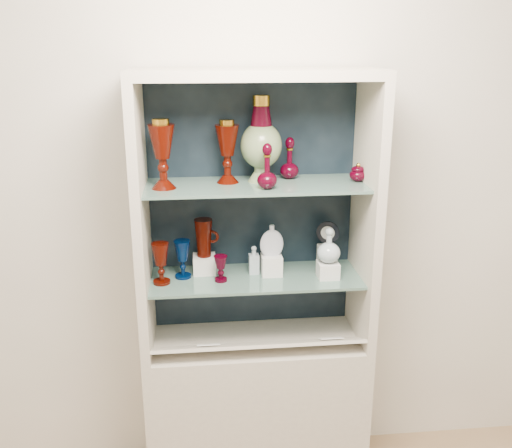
{
  "coord_description": "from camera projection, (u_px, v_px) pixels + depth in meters",
  "views": [
    {
      "loc": [
        -0.24,
        -0.77,
        2.04
      ],
      "look_at": [
        0.0,
        1.53,
        1.3
      ],
      "focal_mm": 40.0,
      "sensor_mm": 36.0,
      "label": 1
    }
  ],
  "objects": [
    {
      "name": "label_card_1",
      "position": [
        331.0,
        338.0,
        2.51
      ],
      "size": [
        0.1,
        0.06,
        0.03
      ],
      "primitive_type": "cube",
      "rotation": [
        -0.44,
        0.0,
        0.0
      ],
      "color": "white",
      "rests_on": "label_ledge"
    },
    {
      "name": "label_card_0",
      "position": [
        209.0,
        345.0,
        2.46
      ],
      "size": [
        0.1,
        0.06,
        0.03
      ],
      "primitive_type": "cube",
      "rotation": [
        -0.44,
        0.0,
        0.0
      ],
      "color": "white",
      "rests_on": "label_ledge"
    },
    {
      "name": "ruby_goblet_tall",
      "position": [
        161.0,
        264.0,
        2.42
      ],
      "size": [
        0.08,
        0.08,
        0.18
      ],
      "primitive_type": null,
      "rotation": [
        0.0,
        0.0,
        0.02
      ],
      "color": "#3F0901",
      "rests_on": "shelf_lower"
    },
    {
      "name": "label_ledge",
      "position": [
        259.0,
        345.0,
        2.48
      ],
      "size": [
        0.92,
        0.17,
        0.09
      ],
      "primitive_type": "cube",
      "rotation": [
        -0.44,
        0.0,
        0.0
      ],
      "color": "beige",
      "rests_on": "cabinet_base"
    },
    {
      "name": "clear_square_bottle",
      "position": [
        254.0,
        260.0,
        2.54
      ],
      "size": [
        0.05,
        0.05,
        0.13
      ],
      "primitive_type": null,
      "rotation": [
        0.0,
        0.0,
        0.02
      ],
      "color": "#A7BAC4",
      "rests_on": "shelf_lower"
    },
    {
      "name": "pedestal_lamp_right",
      "position": [
        227.0,
        152.0,
        2.38
      ],
      "size": [
        0.12,
        0.12,
        0.26
      ],
      "primitive_type": null,
      "rotation": [
        0.0,
        0.0,
        0.22
      ],
      "color": "#3F0901",
      "rests_on": "shelf_upper"
    },
    {
      "name": "shelf_upper",
      "position": [
        256.0,
        185.0,
        2.4
      ],
      "size": [
        0.92,
        0.34,
        0.01
      ],
      "primitive_type": "cube",
      "color": "slate",
      "rests_on": "cabinet_side_left"
    },
    {
      "name": "ruby_decanter_b",
      "position": [
        290.0,
        157.0,
        2.46
      ],
      "size": [
        0.1,
        0.1,
        0.19
      ],
      "primitive_type": null,
      "rotation": [
        0.0,
        0.0,
        0.25
      ],
      "color": "#3A0010",
      "rests_on": "shelf_upper"
    },
    {
      "name": "ruby_decanter_a",
      "position": [
        267.0,
        163.0,
        2.29
      ],
      "size": [
        0.1,
        0.1,
        0.21
      ],
      "primitive_type": null,
      "rotation": [
        0.0,
        0.0,
        -0.34
      ],
      "color": "#3A0010",
      "rests_on": "shelf_upper"
    },
    {
      "name": "enamel_urn",
      "position": [
        261.0,
        139.0,
        2.39
      ],
      "size": [
        0.21,
        0.21,
        0.36
      ],
      "primitive_type": null,
      "rotation": [
        0.0,
        0.0,
        -0.23
      ],
      "color": "#134925",
      "rests_on": "shelf_upper"
    },
    {
      "name": "cabinet_top_cap",
      "position": [
        256.0,
        74.0,
        2.24
      ],
      "size": [
        1.0,
        0.4,
        0.04
      ],
      "primitive_type": "cube",
      "color": "beige",
      "rests_on": "cabinet_side_left"
    },
    {
      "name": "cabinet_side_left",
      "position": [
        142.0,
        222.0,
        2.37
      ],
      "size": [
        0.04,
        0.4,
        1.15
      ],
      "primitive_type": "cube",
      "color": "beige",
      "rests_on": "cabinet_base"
    },
    {
      "name": "riser_cameo_medallion",
      "position": [
        327.0,
        257.0,
        2.62
      ],
      "size": [
        0.08,
        0.08,
        0.1
      ],
      "primitive_type": "cube",
      "color": "silver",
      "rests_on": "shelf_lower"
    },
    {
      "name": "cabinet_back_panel",
      "position": [
        252.0,
        206.0,
        2.6
      ],
      "size": [
        0.98,
        0.02,
        1.15
      ],
      "primitive_type": "cube",
      "color": "black",
      "rests_on": "cabinet_base"
    },
    {
      "name": "cabinet_base",
      "position": [
        256.0,
        409.0,
        2.71
      ],
      "size": [
        1.0,
        0.4,
        0.75
      ],
      "primitive_type": "cube",
      "color": "beige",
      "rests_on": "ground"
    },
    {
      "name": "pedestal_lamp_left",
      "position": [
        162.0,
        154.0,
        2.28
      ],
      "size": [
        0.14,
        0.14,
        0.28
      ],
      "primitive_type": null,
      "rotation": [
        0.0,
        0.0,
        -0.34
      ],
      "color": "#3F0901",
      "rests_on": "shelf_upper"
    },
    {
      "name": "cobalt_goblet",
      "position": [
        183.0,
        259.0,
        2.49
      ],
      "size": [
        0.09,
        0.09,
        0.17
      ],
      "primitive_type": null,
      "rotation": [
        0.0,
        0.0,
        0.28
      ],
      "color": "#001239",
      "rests_on": "shelf_lower"
    },
    {
      "name": "cameo_medallion",
      "position": [
        328.0,
        234.0,
        2.58
      ],
      "size": [
        0.11,
        0.07,
        0.12
      ],
      "primitive_type": null,
      "rotation": [
        0.0,
        0.0,
        -0.35
      ],
      "color": "black",
      "rests_on": "riser_cameo_medallion"
    },
    {
      "name": "flat_flask",
      "position": [
        272.0,
        240.0,
        2.5
      ],
      "size": [
        0.11,
        0.04,
        0.15
      ],
      "primitive_type": null,
      "rotation": [
        0.0,
        0.0,
        0.03
      ],
      "color": "silver",
      "rests_on": "riser_flat_flask"
    },
    {
      "name": "shelf_lower",
      "position": [
        256.0,
        278.0,
        2.52
      ],
      "size": [
        0.92,
        0.34,
        0.01
      ],
      "primitive_type": "cube",
      "color": "slate",
      "rests_on": "cabinet_side_left"
    },
    {
      "name": "ruby_pitcher",
      "position": [
        204.0,
        238.0,
        2.52
      ],
      "size": [
        0.15,
        0.12,
        0.17
      ],
      "primitive_type": null,
      "rotation": [
        0.0,
        0.0,
        -0.31
      ],
      "color": "#3F0901",
      "rests_on": "riser_ruby_pitcher"
    },
    {
      "name": "wall_back",
      "position": [
        251.0,
        189.0,
        2.61
      ],
      "size": [
        3.5,
        0.02,
        2.8
      ],
      "primitive_type": "cube",
      "color": "beige",
      "rests_on": "ground"
    },
    {
      "name": "riser_clear_round_decanter",
      "position": [
        328.0,
        270.0,
        2.5
      ],
      "size": [
        0.09,
        0.09,
        0.07
      ],
      "primitive_type": "cube",
      "color": "silver",
      "rests_on": "shelf_lower"
    },
    {
      "name": "riser_flat_flask",
      "position": [
        272.0,
        265.0,
        2.53
      ],
      "size": [
        0.09,
        0.09,
        0.09
      ],
      "primitive_type": "cube",
      "color": "silver",
      "rests_on": "shelf_lower"
    },
    {
      "name": "cabinet_side_right",
      "position": [
        366.0,
        215.0,
        2.47
      ],
      "size": [
        0.04,
        0.4,
        1.15
      ],
      "primitive_type": "cube",
      "color": "beige",
      "rests_on": "cabinet_base"
    },
    {
      "name": "riser_ruby_pitcher",
      "position": [
        204.0,
        264.0,
        2.55
      ],
      "size": [
        0.1,
        0.1,
        0.08
      ],
      "primitive_type": "cube",
      "color": "silver",
      "rests_on": "shelf_lower"
    },
    {
      "name": "clear_round_decanter",
      "position": [
        329.0,
        246.0,
        2.47
      ],
      "size": [
        0.13,
        0.13,
        0.15
      ],
      "primitive_type": null,
      "rotation": [
        0.0,
        0.0,
        -0.33
      ],
      "color": "#A7BAC4",
      "rests_on": "riser_clear_round_decanter"
    },
    {
      "name": "lidded_bowl",
      "position": [
        358.0,
        172.0,
        2.43
      ],
      "size": [
        0.08,
        0.08,
        0.08
      ],
      "primitive_type": null,
      "rotation": [
        0.0,
        0.0,
        0.14
      ],
      "color": "#3A0010",
      "rests_on": "shelf_upper"
    },
    {
      "name": "ruby_goblet_small",
      "position": [
        221.0,
        269.0,
        2.46
      ],
      "size": [
        0.07,
        0.07,
        0.12
      ],
      "primitive_type": null,
      "rotation": [
        0.0,
        0.0,
        0.26
      ],
      "color": "#3A0010",
      "rests_on": "shelf_lower"
    }
  ]
}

